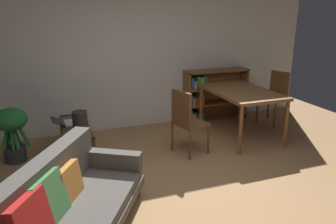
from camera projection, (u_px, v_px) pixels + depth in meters
name	position (u px, v px, depth m)	size (l,w,h in m)	color
ground_plane	(199.00, 198.00, 3.83)	(8.16, 8.16, 0.00)	#A87A4C
back_wall_panel	(135.00, 52.00, 5.84)	(6.80, 0.10, 2.70)	silver
fabric_couch	(66.00, 205.00, 3.02)	(1.60, 1.96, 0.81)	brown
media_console	(77.00, 143.00, 4.74)	(0.39, 1.13, 0.51)	#56351E
open_laptop	(67.00, 122.00, 4.74)	(0.40, 0.34, 0.10)	silver
desk_speaker	(80.00, 122.00, 4.40)	(0.20, 0.20, 0.28)	#2D2823
potted_floor_plant	(12.00, 128.00, 4.62)	(0.46, 0.46, 0.80)	#333338
dining_table	(241.00, 95.00, 5.48)	(0.91, 1.42, 0.80)	brown
dining_chair_near	(187.00, 119.00, 4.85)	(0.51, 0.54, 0.98)	brown
dining_chair_far	(275.00, 95.00, 6.26)	(0.56, 0.55, 0.96)	brown
bookshelf	(211.00, 95.00, 6.41)	(1.26, 0.30, 0.98)	brown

